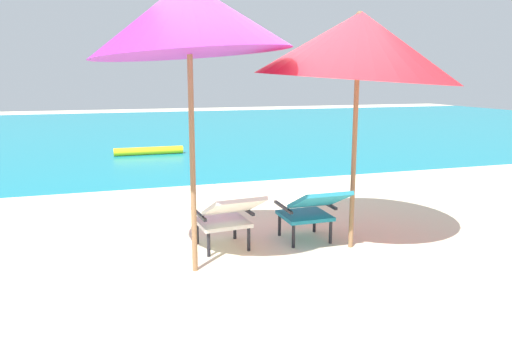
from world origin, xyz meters
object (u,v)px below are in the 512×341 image
Objects in this scene: lounge_chair_right at (311,209)px; beach_umbrella_right at (358,46)px; swim_buoy at (149,151)px; lounge_chair_left at (228,215)px; beach_umbrella_left at (189,18)px.

beach_umbrella_right is (0.38, -0.20, 1.70)m from lounge_chair_right.
lounge_chair_left is at bearing -88.12° from swim_buoy.
lounge_chair_left is 2.16m from beach_umbrella_right.
beach_umbrella_right is (1.30, -0.23, 1.70)m from lounge_chair_left.
lounge_chair_left is at bearing 41.69° from beach_umbrella_left.
beach_umbrella_right is at bearing -77.72° from swim_buoy.
lounge_chair_right is 2.34m from beach_umbrella_left.
swim_buoy is at bearing 91.88° from lounge_chair_left.
lounge_chair_left is 0.93m from lounge_chair_right.
swim_buoy is 7.49m from beach_umbrella_left.
beach_umbrella_left reaches higher than beach_umbrella_right.
beach_umbrella_left reaches higher than swim_buoy.
lounge_chair_right is at bearing 152.21° from beach_umbrella_right.
beach_umbrella_right reaches higher than swim_buoy.
swim_buoy is at bearing 99.56° from lounge_chair_right.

